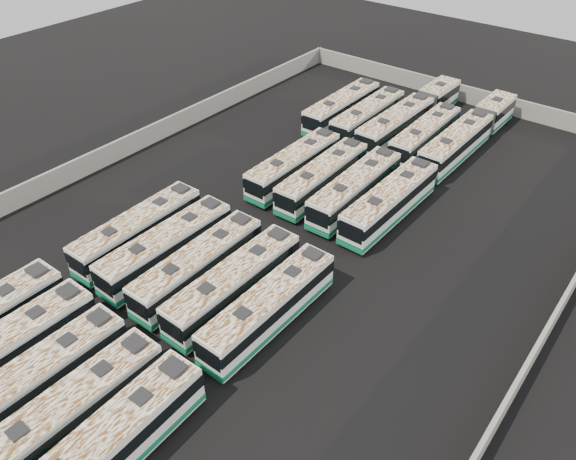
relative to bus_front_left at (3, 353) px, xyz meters
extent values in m
plane|color=black|center=(4.89, 23.31, -1.82)|extent=(140.00, 140.00, 0.00)
cube|color=gray|center=(4.89, 59.61, -0.72)|extent=(45.20, 0.30, 2.20)
cube|color=gray|center=(27.19, 23.31, -0.72)|extent=(0.30, 73.20, 2.20)
cube|color=gray|center=(-17.41, 23.31, -0.72)|extent=(0.30, 73.20, 2.20)
cube|color=black|center=(-3.61, 2.65, 1.58)|extent=(1.01, 1.01, 0.15)
cube|color=black|center=(-3.65, 5.18, 1.63)|extent=(1.38, 1.18, 0.27)
cylinder|color=black|center=(-4.76, 3.90, -1.30)|extent=(0.31, 1.06, 1.05)
cylinder|color=black|center=(-2.50, 3.93, -1.30)|extent=(0.31, 1.06, 1.05)
cube|color=silver|center=(0.00, 0.00, -0.02)|extent=(2.67, 12.57, 2.88)
cube|color=#0E6743|center=(0.00, 0.00, -1.07)|extent=(2.72, 12.62, 0.44)
cube|color=black|center=(0.00, 0.00, 0.46)|extent=(2.73, 12.63, 0.96)
cube|color=black|center=(0.01, 2.76, 1.56)|extent=(1.00, 1.00, 0.15)
cube|color=black|center=(0.02, 5.27, 1.61)|extent=(1.37, 1.16, 0.27)
cylinder|color=black|center=(-1.10, 4.02, -1.30)|extent=(0.30, 1.05, 1.05)
cylinder|color=black|center=(1.14, 4.01, -1.30)|extent=(0.30, 1.05, 1.05)
cube|color=silver|center=(3.66, -0.03, -0.07)|extent=(2.66, 12.26, 2.80)
cube|color=#0E6743|center=(3.66, -0.03, -1.09)|extent=(2.71, 12.31, 0.43)
cube|color=black|center=(3.66, -0.03, 0.40)|extent=(2.72, 12.32, 0.94)
cube|color=silver|center=(3.66, -0.03, 1.37)|extent=(2.61, 12.01, 0.07)
cube|color=black|center=(3.69, 2.66, 1.47)|extent=(0.98, 0.98, 0.14)
cube|color=black|center=(3.71, 5.11, 1.52)|extent=(1.34, 1.13, 0.27)
cylinder|color=black|center=(2.61, 3.89, -1.31)|extent=(0.29, 1.02, 1.02)
cylinder|color=black|center=(4.79, 3.87, -1.31)|extent=(0.29, 1.02, 1.02)
cube|color=silver|center=(7.33, -0.14, -0.04)|extent=(2.75, 12.45, 2.84)
cube|color=#0E6743|center=(7.33, -0.14, -1.08)|extent=(2.80, 12.50, 0.43)
cube|color=black|center=(7.33, -0.14, 0.43)|extent=(2.81, 12.51, 0.95)
cube|color=silver|center=(7.33, -0.14, 1.41)|extent=(2.69, 12.20, 0.07)
cube|color=black|center=(7.29, -2.87, 1.52)|extent=(1.00, 1.00, 0.14)
cube|color=black|center=(7.36, 2.59, 1.52)|extent=(1.00, 1.00, 0.14)
cube|color=black|center=(7.39, 5.07, 1.57)|extent=(1.36, 1.16, 0.27)
cylinder|color=black|center=(6.27, 3.85, -1.31)|extent=(0.30, 1.04, 1.03)
cylinder|color=black|center=(8.49, 3.82, -1.31)|extent=(0.30, 1.04, 1.03)
cube|color=silver|center=(10.92, -0.11, 0.01)|extent=(2.98, 12.80, 2.92)
cube|color=#0E6743|center=(10.92, -0.11, -1.06)|extent=(3.03, 12.85, 0.45)
cube|color=black|center=(10.92, -0.11, 0.49)|extent=(3.04, 12.86, 0.98)
cube|color=silver|center=(10.92, -0.11, 1.50)|extent=(2.92, 12.55, 0.07)
cube|color=black|center=(10.85, 2.69, 1.60)|extent=(1.03, 1.03, 0.15)
cube|color=black|center=(10.78, 5.24, 1.66)|extent=(1.41, 1.20, 0.28)
cylinder|color=black|center=(9.68, 3.94, -1.29)|extent=(0.32, 1.07, 1.06)
cylinder|color=black|center=(11.95, 3.99, -1.29)|extent=(0.32, 1.07, 1.06)
cube|color=silver|center=(-3.61, 14.18, -0.06)|extent=(2.76, 12.30, 2.81)
cube|color=#0E6743|center=(-3.61, 14.18, -1.09)|extent=(2.81, 12.35, 0.43)
cube|color=black|center=(-3.61, 14.18, 0.40)|extent=(2.82, 12.36, 0.94)
cube|color=black|center=(-3.51, 8.03, 0.27)|extent=(2.25, 0.10, 1.48)
cube|color=#0E6743|center=(-3.51, 8.03, -1.29)|extent=(2.56, 0.14, 0.29)
cube|color=silver|center=(-3.61, 14.18, 1.37)|extent=(2.70, 12.06, 0.07)
cube|color=black|center=(-3.56, 11.49, 1.48)|extent=(0.99, 0.99, 0.14)
cube|color=black|center=(-3.65, 16.88, 1.48)|extent=(0.99, 0.99, 0.14)
cube|color=black|center=(-3.69, 19.33, 1.53)|extent=(1.35, 1.15, 0.27)
cylinder|color=black|center=(-4.64, 10.24, -1.31)|extent=(0.30, 1.03, 1.02)
cylinder|color=black|center=(-2.45, 10.28, -1.31)|extent=(0.30, 1.03, 1.02)
cylinder|color=black|center=(-4.77, 18.09, -1.31)|extent=(0.30, 1.03, 1.02)
cylinder|color=black|center=(-2.58, 18.12, -1.31)|extent=(0.30, 1.03, 1.02)
cube|color=silver|center=(0.00, 14.11, -0.05)|extent=(2.74, 12.38, 2.83)
cube|color=#0E6743|center=(0.00, 14.11, -1.08)|extent=(2.79, 12.44, 0.43)
cube|color=black|center=(0.00, 14.11, 0.42)|extent=(2.80, 12.45, 0.95)
cube|color=black|center=(-0.09, 7.91, 0.29)|extent=(2.26, 0.09, 1.49)
cube|color=#0E6743|center=(-0.09, 7.91, -1.29)|extent=(2.57, 0.14, 0.29)
cube|color=silver|center=(0.00, 14.11, 1.40)|extent=(2.69, 12.14, 0.07)
cube|color=black|center=(-0.04, 11.39, 1.50)|extent=(0.99, 0.99, 0.14)
cube|color=black|center=(0.03, 16.83, 1.50)|extent=(0.99, 0.99, 0.14)
cube|color=black|center=(0.07, 19.30, 1.55)|extent=(1.35, 1.15, 0.27)
cylinder|color=black|center=(-1.16, 10.17, -1.31)|extent=(0.30, 1.03, 1.03)
cylinder|color=black|center=(1.04, 10.14, -1.31)|extent=(0.30, 1.03, 1.03)
cylinder|color=black|center=(-1.05, 18.08, -1.31)|extent=(0.30, 1.03, 1.03)
cylinder|color=black|center=(1.15, 18.05, -1.31)|extent=(0.30, 1.03, 1.03)
cube|color=silver|center=(3.67, 14.08, -0.07)|extent=(2.72, 12.25, 2.80)
cube|color=#0E6743|center=(3.67, 14.08, -1.09)|extent=(2.77, 12.31, 0.43)
cube|color=black|center=(3.67, 14.08, 0.40)|extent=(2.78, 12.32, 0.94)
cube|color=black|center=(3.75, 7.95, 0.26)|extent=(2.24, 0.09, 1.48)
cube|color=#0E6743|center=(3.75, 7.95, -1.29)|extent=(2.55, 0.14, 0.29)
cube|color=silver|center=(3.67, 14.08, 1.36)|extent=(2.67, 12.01, 0.07)
cube|color=black|center=(3.70, 11.40, 1.47)|extent=(0.98, 0.98, 0.14)
cube|color=black|center=(3.63, 16.77, 1.47)|extent=(0.98, 0.98, 0.14)
cube|color=black|center=(3.59, 19.22, 1.52)|extent=(1.34, 1.14, 0.26)
cylinder|color=black|center=(2.63, 10.16, -1.31)|extent=(0.30, 1.02, 1.02)
cylinder|color=black|center=(4.81, 10.19, -1.31)|extent=(0.30, 1.02, 1.02)
cylinder|color=black|center=(2.52, 17.98, -1.31)|extent=(0.30, 1.02, 1.02)
cylinder|color=black|center=(4.70, 18.01, -1.31)|extent=(0.30, 1.02, 1.02)
cube|color=silver|center=(7.29, 14.24, -0.04)|extent=(2.70, 12.46, 2.85)
cube|color=#0E6743|center=(7.29, 14.24, -1.08)|extent=(2.75, 12.51, 0.44)
cube|color=black|center=(7.29, 14.24, 0.44)|extent=(2.76, 12.52, 0.95)
cube|color=black|center=(7.24, 8.00, 0.30)|extent=(2.28, 0.08, 1.50)
cube|color=#0E6743|center=(7.24, 8.00, -1.28)|extent=(2.59, 0.12, 0.29)
cube|color=silver|center=(7.29, 14.24, 1.42)|extent=(2.65, 12.21, 0.07)
cube|color=black|center=(7.27, 11.50, 1.52)|extent=(0.99, 0.99, 0.15)
cube|color=black|center=(7.32, 16.98, 1.52)|extent=(0.99, 0.99, 0.15)
cube|color=black|center=(7.34, 19.47, 1.58)|extent=(1.36, 1.15, 0.27)
cylinder|color=black|center=(6.15, 10.27, -1.31)|extent=(0.30, 1.04, 1.04)
cylinder|color=black|center=(8.37, 10.25, -1.31)|extent=(0.30, 1.04, 1.04)
cylinder|color=black|center=(6.22, 18.23, -1.31)|extent=(0.30, 1.04, 1.04)
cylinder|color=black|center=(8.44, 18.21, -1.31)|extent=(0.30, 1.04, 1.04)
cube|color=silver|center=(10.89, 14.01, -0.05)|extent=(2.63, 12.33, 2.82)
cube|color=#0E6743|center=(10.89, 14.01, -1.09)|extent=(2.68, 12.38, 0.43)
cube|color=black|center=(10.89, 14.01, 0.41)|extent=(2.69, 12.39, 0.94)
cube|color=black|center=(10.86, 7.84, 0.28)|extent=(2.26, 0.07, 1.49)
cube|color=#0E6743|center=(10.86, 7.84, -1.29)|extent=(2.57, 0.11, 0.29)
cube|color=silver|center=(10.89, 14.01, 1.39)|extent=(2.58, 12.08, 0.07)
cube|color=black|center=(10.87, 11.30, 1.49)|extent=(0.98, 0.98, 0.14)
cube|color=black|center=(10.90, 16.72, 1.49)|extent=(0.98, 0.98, 0.14)
cube|color=black|center=(10.91, 19.18, 1.54)|extent=(1.34, 1.14, 0.27)
cylinder|color=black|center=(9.77, 10.08, -1.31)|extent=(0.29, 1.03, 1.03)
cylinder|color=black|center=(11.97, 10.07, -1.31)|extent=(0.29, 1.03, 1.03)
cylinder|color=black|center=(9.81, 17.96, -1.31)|extent=(0.29, 1.03, 1.03)
cylinder|color=black|center=(12.01, 17.95, -1.31)|extent=(0.29, 1.03, 1.03)
cube|color=silver|center=(0.08, 30.88, -0.06)|extent=(2.57, 12.27, 2.81)
cube|color=#0E6743|center=(0.08, 30.88, -1.09)|extent=(2.62, 12.32, 0.43)
cube|color=black|center=(0.08, 30.88, 0.41)|extent=(2.63, 12.33, 0.94)
cube|color=black|center=(0.09, 24.73, 0.27)|extent=(2.25, 0.06, 1.48)
cube|color=#0E6743|center=(0.09, 24.73, -1.29)|extent=(2.56, 0.10, 0.29)
cube|color=silver|center=(0.08, 30.88, 1.38)|extent=(2.52, 12.03, 0.07)
cube|color=black|center=(0.08, 28.18, 1.48)|extent=(0.97, 0.97, 0.14)
cube|color=black|center=(0.08, 33.58, 1.48)|extent=(0.97, 0.97, 0.14)
cube|color=black|center=(0.07, 36.04, 1.53)|extent=(1.33, 1.13, 0.27)
cylinder|color=black|center=(-1.01, 26.95, -1.31)|extent=(0.29, 1.02, 1.02)
cylinder|color=black|center=(1.18, 26.96, -1.31)|extent=(0.29, 1.02, 1.02)
cylinder|color=black|center=(-1.02, 34.81, -1.31)|extent=(0.29, 1.02, 1.02)
cylinder|color=black|center=(1.17, 34.81, -1.31)|extent=(0.29, 1.02, 1.02)
cube|color=silver|center=(3.63, 30.81, -0.07)|extent=(2.84, 12.29, 2.80)
cube|color=#0E6743|center=(3.63, 30.81, -1.09)|extent=(2.89, 12.34, 0.43)
cube|color=black|center=(3.63, 30.81, 0.40)|extent=(2.90, 12.35, 0.94)
cube|color=black|center=(3.78, 24.67, 0.27)|extent=(2.24, 0.11, 1.48)
cube|color=#0E6743|center=(3.78, 24.67, -1.29)|extent=(2.55, 0.16, 0.29)
cube|color=silver|center=(3.63, 30.81, 1.37)|extent=(2.78, 12.05, 0.07)
cube|color=black|center=(3.70, 28.12, 1.47)|extent=(0.99, 0.99, 0.14)
cube|color=black|center=(3.57, 33.50, 1.47)|extent=(0.99, 0.99, 0.14)
cube|color=black|center=(3.51, 35.94, 1.52)|extent=(1.35, 1.15, 0.27)
cylinder|color=black|center=(2.64, 26.87, -1.31)|extent=(0.31, 1.03, 1.02)
cylinder|color=black|center=(4.82, 26.92, -1.31)|extent=(0.31, 1.03, 1.02)
cylinder|color=black|center=(2.45, 34.69, -1.31)|extent=(0.31, 1.03, 1.02)
cylinder|color=black|center=(4.63, 34.75, -1.31)|extent=(0.31, 1.03, 1.02)
cube|color=silver|center=(7.29, 30.91, -0.02)|extent=(2.87, 12.58, 2.87)
cube|color=#0E6743|center=(7.29, 30.91, -1.07)|extent=(2.93, 12.64, 0.44)
cube|color=black|center=(7.29, 30.91, 0.45)|extent=(2.94, 12.65, 0.96)
cube|color=black|center=(7.43, 24.63, 0.32)|extent=(2.30, 0.11, 1.51)
cube|color=#0E6743|center=(7.43, 24.63, -1.28)|extent=(2.61, 0.16, 0.29)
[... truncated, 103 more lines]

